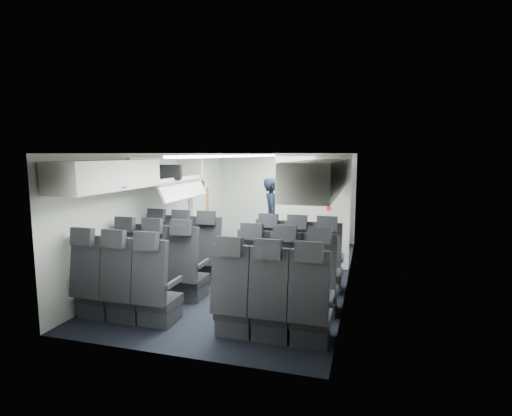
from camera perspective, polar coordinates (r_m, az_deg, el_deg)
The scene contains 14 objects.
cabin_shell at distance 6.99m, azimuth -0.90°, elevation -0.64°, with size 3.41×6.01×2.16m.
seat_row_front at distance 6.64m, azimuth -2.24°, elevation -7.45°, with size 3.33×0.56×1.24m.
seat_row_mid at distance 5.83m, azimuth -5.05°, elevation -9.67°, with size 3.33×0.56×1.24m.
seat_row_rear at distance 5.04m, azimuth -8.81°, elevation -12.55°, with size 3.33×0.56×1.24m.
overhead_bin_left_rear at distance 5.75m, azimuth -20.51°, elevation 4.42°, with size 0.53×1.80×0.40m.
overhead_bin_left_front_open at distance 7.25m, azimuth -12.50°, elevation 4.36°, with size 0.64×1.70×0.72m.
overhead_bin_right_rear at distance 4.66m, azimuth 8.45°, elevation 4.16°, with size 0.53×1.80×0.40m.
overhead_bin_right_front at distance 6.40m, azimuth 10.54°, elevation 5.08°, with size 0.53×1.70×0.40m.
bulkhead_partition at distance 7.56m, azimuth 8.00°, elevation -0.44°, with size 1.40×0.15×2.13m.
galley_unit at distance 9.47m, azimuth 9.44°, elevation 0.41°, with size 0.85×0.52×1.90m.
boarding_door at distance 9.03m, azimuth -8.01°, elevation 0.11°, with size 0.12×1.27×1.86m.
flight_attendant at distance 8.51m, azimuth 2.34°, elevation -1.17°, with size 0.60×0.39×1.65m, color black.
carry_on_bag at distance 7.12m, azimuth -12.38°, elevation 5.02°, with size 0.43×0.30×0.26m, color black.
papers at distance 8.39m, azimuth 3.53°, elevation -0.13°, with size 0.18×0.02×0.13m, color white.
Camera 1 is at (2.01, -6.62, 2.15)m, focal length 28.00 mm.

